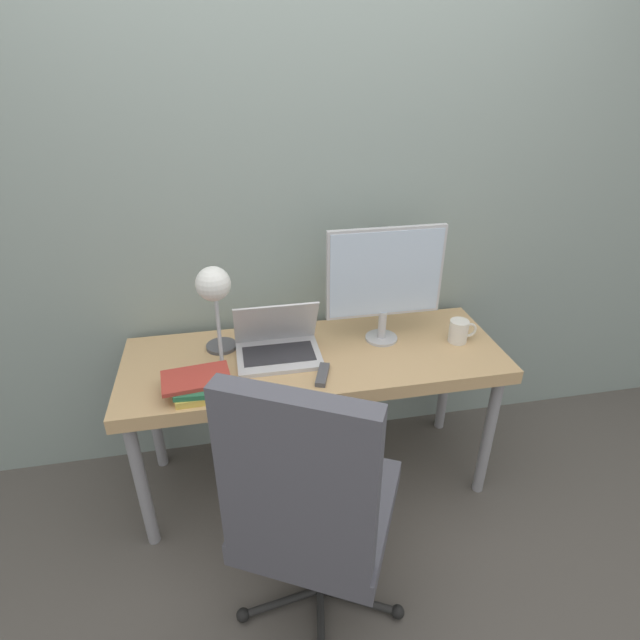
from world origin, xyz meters
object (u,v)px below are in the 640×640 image
object	(u,v)px
monitor	(385,277)
desk_lamp	(214,293)
book_stack	(199,384)
office_chair	(311,505)
mug	(459,331)
laptop	(278,345)

from	to	relation	value
monitor	desk_lamp	world-z (taller)	monitor
desk_lamp	book_stack	world-z (taller)	desk_lamp
office_chair	book_stack	distance (m)	0.63
monitor	book_stack	world-z (taller)	monitor
desk_lamp	office_chair	size ratio (longest dim) A/B	0.40
desk_lamp	office_chair	world-z (taller)	desk_lamp
desk_lamp	mug	size ratio (longest dim) A/B	3.49
monitor	book_stack	xyz separation A→B (m)	(-0.79, -0.25, -0.27)
laptop	desk_lamp	world-z (taller)	desk_lamp
monitor	mug	xyz separation A→B (m)	(0.33, -0.09, -0.25)
laptop	book_stack	world-z (taller)	laptop
monitor	mug	distance (m)	0.42
desk_lamp	mug	bearing A→B (deg)	0.23
monitor	laptop	bearing A→B (deg)	-174.61
laptop	mug	bearing A→B (deg)	-2.92
office_chair	desk_lamp	bearing A→B (deg)	110.38
office_chair	mug	bearing A→B (deg)	40.57
mug	book_stack	bearing A→B (deg)	-171.83
desk_lamp	book_stack	bearing A→B (deg)	-119.66
laptop	office_chair	distance (m)	0.73
laptop	office_chair	world-z (taller)	office_chair
book_stack	office_chair	bearing A→B (deg)	-56.55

